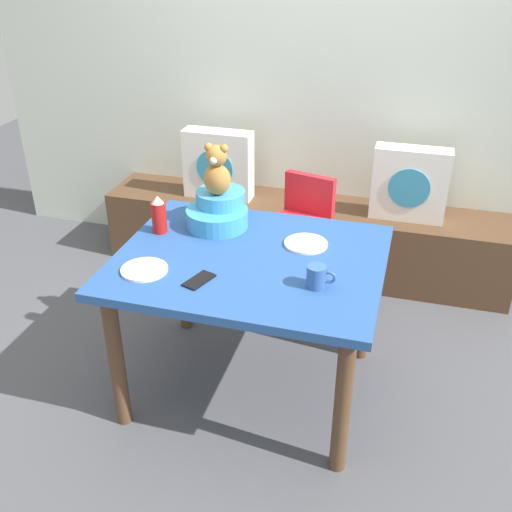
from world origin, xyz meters
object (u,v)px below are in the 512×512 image
object	(u,v)px
coffee_mug	(317,277)
cell_phone	(199,280)
dining_table	(250,277)
pillow_floral_right	(410,184)
ketchup_bottle	(159,215)
dinner_plate_far	(144,270)
teddy_bear	(217,171)
pillow_floral_left	(218,164)
dinner_plate_near	(306,244)
highchair	(299,226)
infant_seat_teal	(218,211)

from	to	relation	value
coffee_mug	cell_phone	bearing A→B (deg)	-169.39
dining_table	coffee_mug	size ratio (longest dim) A/B	9.80
pillow_floral_right	ketchup_bottle	distance (m)	1.57
pillow_floral_right	dinner_plate_far	size ratio (longest dim) A/B	2.20
teddy_bear	coffee_mug	xyz separation A→B (m)	(0.57, -0.44, -0.23)
teddy_bear	coffee_mug	distance (m)	0.75
pillow_floral_left	pillow_floral_right	size ratio (longest dim) A/B	1.00
ketchup_bottle	dinner_plate_far	xyz separation A→B (m)	(0.09, -0.36, -0.08)
coffee_mug	dinner_plate_far	world-z (taller)	coffee_mug
pillow_floral_right	cell_phone	bearing A→B (deg)	-117.98
pillow_floral_left	cell_phone	distance (m)	1.52
dinner_plate_far	cell_phone	bearing A→B (deg)	-3.18
dinner_plate_near	ketchup_bottle	bearing A→B (deg)	-175.23
dinner_plate_far	dinner_plate_near	bearing A→B (deg)	34.22
highchair	infant_seat_teal	bearing A→B (deg)	-119.66
ketchup_bottle	dinner_plate_near	bearing A→B (deg)	4.77
dinner_plate_far	pillow_floral_right	bearing A→B (deg)	54.60
dining_table	dinner_plate_far	distance (m)	0.48
infant_seat_teal	cell_phone	bearing A→B (deg)	-79.80
ketchup_bottle	teddy_bear	bearing A→B (deg)	31.99
coffee_mug	dining_table	bearing A→B (deg)	153.47
highchair	infant_seat_teal	size ratio (longest dim) A/B	2.39
pillow_floral_left	teddy_bear	size ratio (longest dim) A/B	1.76
pillow_floral_right	infant_seat_teal	bearing A→B (deg)	-132.89
teddy_bear	pillow_floral_right	bearing A→B (deg)	47.13
infant_seat_teal	ketchup_bottle	bearing A→B (deg)	-147.92
pillow_floral_right	ketchup_bottle	size ratio (longest dim) A/B	2.38
teddy_bear	highchair	bearing A→B (deg)	60.36
dining_table	pillow_floral_right	bearing A→B (deg)	62.35
teddy_bear	dining_table	bearing A→B (deg)	-48.62
coffee_mug	dinner_plate_far	distance (m)	0.73
infant_seat_teal	ketchup_bottle	size ratio (longest dim) A/B	1.78
infant_seat_teal	dinner_plate_near	bearing A→B (deg)	-11.71
coffee_mug	infant_seat_teal	bearing A→B (deg)	142.53
highchair	dinner_plate_far	bearing A→B (deg)	-113.79
coffee_mug	dinner_plate_near	size ratio (longest dim) A/B	0.60
pillow_floral_right	dinner_plate_far	distance (m)	1.78
highchair	cell_phone	world-z (taller)	highchair
highchair	infant_seat_teal	xyz separation A→B (m)	(-0.30, -0.52, 0.29)
dinner_plate_far	ketchup_bottle	bearing A→B (deg)	103.37
ketchup_bottle	dinner_plate_far	size ratio (longest dim) A/B	0.92
pillow_floral_right	dining_table	xyz separation A→B (m)	(-0.63, -1.21, -0.05)
pillow_floral_right	teddy_bear	world-z (taller)	teddy_bear
cell_phone	teddy_bear	bearing A→B (deg)	-60.70
dinner_plate_near	dinner_plate_far	world-z (taller)	same
dining_table	dinner_plate_near	size ratio (longest dim) A/B	5.88
highchair	teddy_bear	bearing A→B (deg)	-119.64
pillow_floral_left	coffee_mug	size ratio (longest dim) A/B	3.67
teddy_bear	dinner_plate_far	xyz separation A→B (m)	(-0.16, -0.51, -0.27)
teddy_bear	dinner_plate_far	distance (m)	0.60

